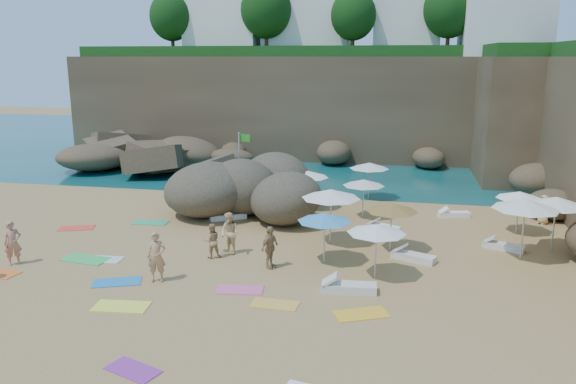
% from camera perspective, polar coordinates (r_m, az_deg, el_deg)
% --- Properties ---
extents(ground, '(120.00, 120.00, 0.00)m').
position_cam_1_polar(ground, '(23.81, -6.19, -6.13)').
color(ground, tan).
rests_on(ground, ground).
extents(seawater, '(120.00, 120.00, 0.00)m').
position_cam_1_polar(seawater, '(52.41, 3.71, 4.80)').
color(seawater, '#0C4751').
rests_on(seawater, ground).
extents(cliff_back, '(44.00, 8.00, 8.00)m').
position_cam_1_polar(cliff_back, '(46.76, 5.40, 8.63)').
color(cliff_back, brown).
rests_on(cliff_back, ground).
extents(cliff_corner, '(10.00, 12.00, 8.00)m').
position_cam_1_polar(cliff_corner, '(42.73, 25.20, 6.95)').
color(cliff_corner, brown).
rests_on(cliff_corner, ground).
extents(rock_promontory, '(12.00, 7.00, 2.00)m').
position_cam_1_polar(rock_promontory, '(42.17, -13.97, 2.26)').
color(rock_promontory, brown).
rests_on(rock_promontory, ground).
extents(clifftop_buildings, '(28.48, 9.48, 7.00)m').
position_cam_1_polar(clifftop_buildings, '(47.40, 6.92, 17.43)').
color(clifftop_buildings, white).
rests_on(clifftop_buildings, cliff_back).
extents(clifftop_trees, '(35.60, 23.82, 4.40)m').
position_cam_1_polar(clifftop_trees, '(41.03, 8.82, 18.00)').
color(clifftop_trees, '#11380F').
rests_on(clifftop_trees, ground).
extents(marina_masts, '(3.10, 0.10, 6.00)m').
position_cam_1_polar(marina_masts, '(56.64, -13.20, 8.18)').
color(marina_masts, white).
rests_on(marina_masts, ground).
extents(rock_outcrop, '(8.11, 6.65, 2.90)m').
position_cam_1_polar(rock_outcrop, '(30.50, -5.37, -1.67)').
color(rock_outcrop, brown).
rests_on(rock_outcrop, ground).
extents(flag_pole, '(0.73, 0.24, 3.80)m').
position_cam_1_polar(flag_pole, '(32.42, -4.77, 3.64)').
color(flag_pole, silver).
rests_on(flag_pole, ground).
extents(parasol_0, '(2.19, 2.19, 2.07)m').
position_cam_1_polar(parasol_0, '(29.94, 2.07, 1.83)').
color(parasol_0, silver).
rests_on(parasol_0, ground).
extents(parasol_1, '(2.25, 2.25, 2.13)m').
position_cam_1_polar(parasol_1, '(32.31, 8.27, 2.66)').
color(parasol_1, silver).
rests_on(parasol_1, ground).
extents(parasol_2, '(2.11, 2.11, 1.99)m').
position_cam_1_polar(parasol_2, '(28.48, 7.70, 0.95)').
color(parasol_2, silver).
rests_on(parasol_2, ground).
extents(parasol_3, '(2.11, 2.11, 2.00)m').
position_cam_1_polar(parasol_3, '(27.78, 22.47, -0.28)').
color(parasol_3, silver).
rests_on(parasol_3, ground).
extents(parasol_5, '(2.58, 2.58, 2.44)m').
position_cam_1_polar(parasol_5, '(24.28, 4.39, -0.19)').
color(parasol_5, silver).
rests_on(parasol_5, ground).
extents(parasol_6, '(2.19, 2.19, 2.07)m').
position_cam_1_polar(parasol_6, '(23.73, 10.51, -1.55)').
color(parasol_6, silver).
rests_on(parasol_6, ground).
extents(parasol_7, '(2.64, 2.64, 2.49)m').
position_cam_1_polar(parasol_7, '(24.23, 23.00, -1.16)').
color(parasol_7, silver).
rests_on(parasol_7, ground).
extents(parasol_8, '(2.50, 2.50, 2.37)m').
position_cam_1_polar(parasol_8, '(25.73, 25.63, -0.87)').
color(parasol_8, silver).
rests_on(parasol_8, ground).
extents(parasol_9, '(2.18, 2.18, 2.06)m').
position_cam_1_polar(parasol_9, '(20.75, 9.00, -3.71)').
color(parasol_9, silver).
rests_on(parasol_9, ground).
extents(parasol_10, '(2.16, 2.16, 2.05)m').
position_cam_1_polar(parasol_10, '(22.03, 3.74, -2.58)').
color(parasol_10, silver).
rests_on(parasol_10, ground).
extents(lounger_0, '(1.91, 1.44, 0.29)m').
position_cam_1_polar(lounger_0, '(28.54, -6.12, -2.47)').
color(lounger_0, white).
rests_on(lounger_0, ground).
extents(lounger_1, '(1.63, 1.14, 0.24)m').
position_cam_1_polar(lounger_1, '(26.99, 9.73, -3.58)').
color(lounger_1, white).
rests_on(lounger_1, ground).
extents(lounger_2, '(1.65, 0.87, 0.24)m').
position_cam_1_polar(lounger_2, '(30.05, 16.51, -2.18)').
color(lounger_2, white).
rests_on(lounger_2, ground).
extents(lounger_3, '(1.85, 1.25, 0.27)m').
position_cam_1_polar(lounger_3, '(23.33, 12.65, -6.46)').
color(lounger_3, silver).
rests_on(lounger_3, ground).
extents(lounger_4, '(1.75, 1.15, 0.26)m').
position_cam_1_polar(lounger_4, '(25.70, 21.08, -5.19)').
color(lounger_4, silver).
rests_on(lounger_4, ground).
extents(lounger_5, '(1.95, 0.78, 0.30)m').
position_cam_1_polar(lounger_5, '(19.99, 6.21, -9.63)').
color(lounger_5, silver).
rests_on(lounger_5, ground).
extents(towel_3, '(2.02, 1.20, 0.03)m').
position_cam_1_polar(towel_3, '(24.31, -19.89, -6.43)').
color(towel_3, green).
rests_on(towel_3, ground).
extents(towel_4, '(1.88, 1.08, 0.03)m').
position_cam_1_polar(towel_4, '(19.59, -16.58, -11.08)').
color(towel_4, '#EFFE42').
rests_on(towel_4, ground).
extents(towel_5, '(1.63, 0.89, 0.03)m').
position_cam_1_polar(towel_5, '(24.08, -18.32, -6.50)').
color(towel_5, silver).
rests_on(towel_5, ground).
extents(towel_6, '(1.64, 1.20, 0.03)m').
position_cam_1_polar(towel_6, '(15.95, -15.47, -17.03)').
color(towel_6, purple).
rests_on(towel_6, ground).
extents(towel_7, '(1.81, 1.32, 0.03)m').
position_cam_1_polar(towel_7, '(28.74, -20.68, -3.45)').
color(towel_7, '#F1422A').
rests_on(towel_7, ground).
extents(towel_8, '(1.92, 1.42, 0.03)m').
position_cam_1_polar(towel_8, '(21.60, -16.99, -8.74)').
color(towel_8, '#247BC2').
rests_on(towel_8, ground).
extents(towel_9, '(1.73, 1.02, 0.03)m').
position_cam_1_polar(towel_9, '(20.11, -4.91, -9.87)').
color(towel_9, '#ED5C95').
rests_on(towel_9, ground).
extents(towel_10, '(1.88, 1.47, 0.03)m').
position_cam_1_polar(towel_10, '(18.45, 7.46, -12.20)').
color(towel_10, yellow).
rests_on(towel_10, ground).
extents(towel_11, '(1.77, 0.95, 0.03)m').
position_cam_1_polar(towel_11, '(28.59, -13.79, -3.03)').
color(towel_11, '#31AB71').
rests_on(towel_11, ground).
extents(towel_12, '(1.60, 0.85, 0.03)m').
position_cam_1_polar(towel_12, '(18.96, -1.35, -11.33)').
color(towel_12, gold).
rests_on(towel_12, ground).
extents(person_stand_0, '(0.77, 0.75, 1.78)m').
position_cam_1_polar(person_stand_0, '(24.58, -26.18, -4.67)').
color(person_stand_0, tan).
rests_on(person_stand_0, ground).
extents(person_stand_1, '(0.88, 0.81, 1.45)m').
position_cam_1_polar(person_stand_1, '(23.08, -7.75, -4.92)').
color(person_stand_1, tan).
rests_on(person_stand_1, ground).
extents(person_stand_2, '(1.21, 0.80, 1.73)m').
position_cam_1_polar(person_stand_2, '(28.32, 0.13, -1.00)').
color(person_stand_2, '#E1A17F').
rests_on(person_stand_2, ground).
extents(person_stand_3, '(0.76, 1.07, 1.69)m').
position_cam_1_polar(person_stand_3, '(21.75, -1.86, -5.64)').
color(person_stand_3, '#A17E50').
rests_on(person_stand_3, ground).
extents(person_stand_4, '(0.72, 0.81, 1.46)m').
position_cam_1_polar(person_stand_4, '(30.11, 24.53, -1.63)').
color(person_stand_4, '#E1B976').
rests_on(person_stand_4, ground).
extents(person_stand_5, '(1.54, 1.00, 1.61)m').
position_cam_1_polar(person_stand_5, '(35.36, -5.63, 1.79)').
color(person_stand_5, tan).
rests_on(person_stand_5, ground).
extents(person_lie_4, '(1.12, 1.96, 0.44)m').
position_cam_1_polar(person_lie_4, '(21.23, -13.11, -8.28)').
color(person_lie_4, tan).
rests_on(person_lie_4, ground).
extents(person_lie_5, '(1.63, 1.93, 0.66)m').
position_cam_1_polar(person_lie_5, '(23.51, -5.92, -5.53)').
color(person_lie_5, '#DFBA7E').
rests_on(person_lie_5, ground).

